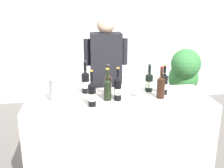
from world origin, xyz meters
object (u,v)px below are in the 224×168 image
wine_glass (140,87)px  person_server (106,87)px  wine_bottle_0 (108,84)px  wine_bottle_4 (108,88)px  wine_bottle_3 (85,82)px  wine_bottle_7 (149,82)px  wine_bottle_1 (164,83)px  wine_bottle_6 (92,94)px  potted_shrub (182,78)px  ice_bucket (59,90)px  wine_bottle_2 (161,86)px  wine_bottle_5 (118,88)px

wine_glass → person_server: size_ratio=0.11×
wine_bottle_0 → wine_bottle_4: 0.14m
person_server → wine_bottle_3: bearing=-118.4°
wine_bottle_7 → wine_glass: (-0.15, -0.22, 0.02)m
wine_bottle_0 → wine_bottle_1: wine_bottle_0 is taller
wine_bottle_0 → wine_bottle_6: bearing=-123.4°
wine_bottle_4 → potted_shrub: bearing=46.4°
wine_bottle_0 → wine_bottle_3: bearing=153.7°
ice_bucket → potted_shrub: potted_shrub is taller
wine_bottle_0 → wine_bottle_3: size_ratio=0.95×
wine_bottle_3 → wine_glass: wine_bottle_3 is taller
wine_bottle_1 → wine_bottle_7: bearing=138.1°
potted_shrub → wine_bottle_1: bearing=-119.1°
wine_bottle_3 → ice_bucket: size_ratio=1.50×
wine_bottle_0 → ice_bucket: size_ratio=1.42×
wine_bottle_3 → potted_shrub: bearing=36.7°
wine_bottle_3 → person_server: bearing=61.6°
wine_bottle_1 → person_server: bearing=130.6°
wine_bottle_6 → wine_bottle_4: bearing=41.2°
wine_bottle_7 → potted_shrub: bearing=54.1°
wine_bottle_4 → person_server: (0.06, 0.75, -0.23)m
wine_bottle_7 → potted_shrub: size_ratio=0.24×
wine_bottle_7 → ice_bucket: wine_bottle_7 is taller
wine_bottle_2 → wine_glass: wine_bottle_2 is taller
wine_bottle_2 → wine_bottle_6: size_ratio=0.94×
wine_glass → wine_bottle_1: bearing=20.1°
wine_glass → wine_bottle_2: bearing=-1.8°
wine_bottle_5 → person_server: 0.80m
wine_bottle_1 → person_server: size_ratio=0.18×
wine_bottle_7 → wine_bottle_0: bearing=-169.2°
wine_glass → potted_shrub: (1.00, 1.39, -0.34)m
wine_bottle_2 → potted_shrub: (0.78, 1.40, -0.34)m
person_server → wine_bottle_6: bearing=-103.9°
wine_bottle_1 → wine_bottle_7: (-0.13, 0.12, -0.01)m
wine_glass → person_server: bearing=109.9°
wine_bottle_0 → wine_bottle_2: bearing=-14.9°
wine_bottle_0 → wine_bottle_6: (-0.18, -0.27, 0.00)m
ice_bucket → wine_bottle_4: bearing=-3.2°
wine_bottle_1 → wine_bottle_6: (-0.77, -0.24, 0.00)m
person_server → wine_bottle_5: bearing=-86.9°
wine_bottle_0 → wine_glass: size_ratio=1.79×
wine_bottle_0 → wine_bottle_4: bearing=-98.4°
wine_glass → wine_bottle_3: bearing=155.5°
wine_bottle_4 → wine_bottle_5: (0.10, -0.02, 0.00)m
wine_bottle_4 → person_server: 0.78m
wine_bottle_5 → wine_bottle_4: bearing=171.0°
wine_bottle_0 → wine_bottle_5: wine_bottle_5 is taller
wine_bottle_1 → ice_bucket: bearing=-175.9°
wine_bottle_3 → wine_bottle_5: (0.31, -0.26, 0.00)m
wine_bottle_7 → person_server: person_server is taller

